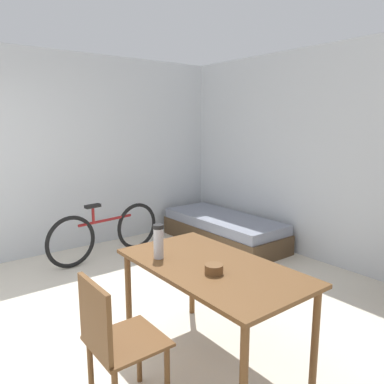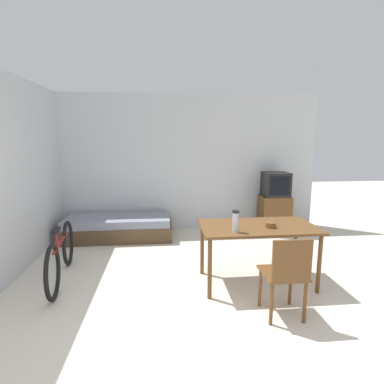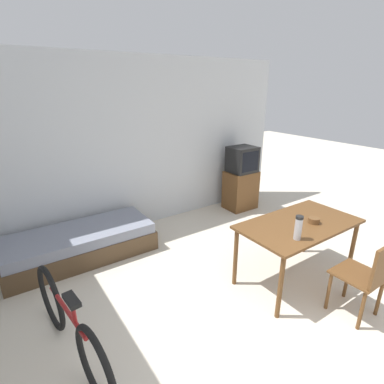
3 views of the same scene
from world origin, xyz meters
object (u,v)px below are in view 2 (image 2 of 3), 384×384
Objects in this scene: bicycle at (61,255)px; wooden_chair at (286,273)px; daybed at (119,228)px; mate_bowl at (271,225)px; dining_table at (258,232)px; tv at (275,204)px; thermos_flask at (236,220)px.

wooden_chair is at bearing -24.02° from bicycle.
daybed is at bearing 72.81° from bicycle.
wooden_chair is 7.06× the size of mate_bowl.
mate_bowl is (0.13, -0.09, 0.12)m from dining_table.
mate_bowl is (0.09, 0.71, 0.29)m from wooden_chair.
tv is 9.46× the size of mate_bowl.
mate_bowl is (-0.88, -2.15, 0.22)m from tv.
mate_bowl is (2.15, -2.06, 0.59)m from daybed.
thermos_flask is (-0.39, 0.58, 0.40)m from wooden_chair.
tv is at bearing 67.67° from mate_bowl.
mate_bowl is at bearing -43.86° from daybed.
bicycle is at bearing -107.19° from daybed.
thermos_flask reaches higher than bicycle.
mate_bowl is at bearing -112.33° from tv.
tv is 4.59× the size of thermos_flask.
wooden_chair reaches higher than bicycle.
mate_bowl is at bearing -9.23° from bicycle.
thermos_flask is at bearing -52.80° from daybed.
wooden_chair is 3.42× the size of thermos_flask.
daybed is 2.86m from dining_table.
tv is 3.02m from wooden_chair.
dining_table is 0.83m from wooden_chair.
bicycle reaches higher than daybed.
daybed is 1.19× the size of bicycle.
tv is at bearing 59.25° from thermos_flask.
mate_bowl is at bearing -35.48° from dining_table.
bicycle is at bearing 170.77° from mate_bowl.
dining_table is at bearing 144.52° from mate_bowl.
daybed is 3.04m from mate_bowl.
daybed is at bearing -178.44° from tv.
dining_table reaches higher than daybed.
tv is at bearing 1.56° from daybed.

